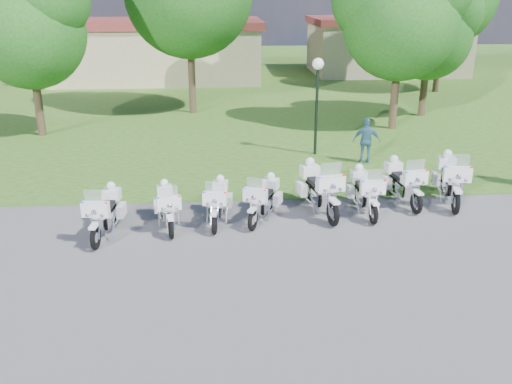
{
  "coord_description": "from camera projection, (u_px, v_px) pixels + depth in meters",
  "views": [
    {
      "loc": [
        -2.03,
        -13.65,
        6.37
      ],
      "look_at": [
        -0.97,
        1.2,
        0.95
      ],
      "focal_mm": 40.0,
      "sensor_mm": 36.0,
      "label": 1
    }
  ],
  "objects": [
    {
      "name": "motorcycle_1",
      "position": [
        167.0,
        206.0,
        15.81
      ],
      "size": [
        0.91,
        2.11,
        1.42
      ],
      "rotation": [
        0.0,
        0.0,
        3.31
      ],
      "color": "black",
      "rests_on": "ground"
    },
    {
      "name": "building_east",
      "position": [
        386.0,
        45.0,
        43.26
      ],
      "size": [
        11.44,
        7.28,
        4.1
      ],
      "color": "tan",
      "rests_on": "ground"
    },
    {
      "name": "bystander_c",
      "position": [
        366.0,
        141.0,
        21.37
      ],
      "size": [
        1.07,
        0.59,
        1.72
      ],
      "primitive_type": "imported",
      "rotation": [
        0.0,
        0.0,
        2.96
      ],
      "color": "#386A86",
      "rests_on": "ground"
    },
    {
      "name": "motorcycle_4",
      "position": [
        319.0,
        188.0,
        16.78
      ],
      "size": [
        1.18,
        2.6,
        1.76
      ],
      "rotation": [
        0.0,
        0.0,
        3.34
      ],
      "color": "black",
      "rests_on": "ground"
    },
    {
      "name": "tree_2",
      "position": [
        400.0,
        11.0,
        25.08
      ],
      "size": [
        5.99,
        5.11,
        7.99
      ],
      "color": "#38281C",
      "rests_on": "ground"
    },
    {
      "name": "building_west",
      "position": [
        158.0,
        50.0,
        40.24
      ],
      "size": [
        14.56,
        8.32,
        4.1
      ],
      "color": "tan",
      "rests_on": "ground"
    },
    {
      "name": "motorcycle_6",
      "position": [
        403.0,
        182.0,
        17.56
      ],
      "size": [
        0.96,
        2.37,
        1.59
      ],
      "rotation": [
        0.0,
        0.0,
        3.27
      ],
      "color": "black",
      "rests_on": "ground"
    },
    {
      "name": "tree_3",
      "position": [
        429.0,
        29.0,
        28.07
      ],
      "size": [
        4.93,
        4.2,
        6.57
      ],
      "color": "#38281C",
      "rests_on": "ground"
    },
    {
      "name": "motorcycle_0",
      "position": [
        105.0,
        212.0,
        15.28
      ],
      "size": [
        0.9,
        2.27,
        1.53
      ],
      "rotation": [
        0.0,
        0.0,
        3.03
      ],
      "color": "black",
      "rests_on": "ground"
    },
    {
      "name": "tree_0",
      "position": [
        27.0,
        21.0,
        24.01
      ],
      "size": [
        5.58,
        4.76,
        7.44
      ],
      "color": "#38281C",
      "rests_on": "ground"
    },
    {
      "name": "ground",
      "position": [
        296.0,
        240.0,
        15.11
      ],
      "size": [
        100.0,
        100.0,
        0.0
      ],
      "primitive_type": "plane",
      "color": "#58595E",
      "rests_on": "ground"
    },
    {
      "name": "motorcycle_7",
      "position": [
        450.0,
        179.0,
        17.61
      ],
      "size": [
        1.19,
        2.59,
        1.76
      ],
      "rotation": [
        0.0,
        0.0,
        2.94
      ],
      "color": "black",
      "rests_on": "ground"
    },
    {
      "name": "motorcycle_5",
      "position": [
        365.0,
        191.0,
        16.82
      ],
      "size": [
        0.78,
        2.3,
        1.55
      ],
      "rotation": [
        0.0,
        0.0,
        3.17
      ],
      "color": "black",
      "rests_on": "ground"
    },
    {
      "name": "motorcycle_3",
      "position": [
        263.0,
        199.0,
        16.31
      ],
      "size": [
        1.25,
        2.04,
        1.46
      ],
      "rotation": [
        0.0,
        0.0,
        2.73
      ],
      "color": "black",
      "rests_on": "ground"
    },
    {
      "name": "lamp_post",
      "position": [
        317.0,
        82.0,
        21.79
      ],
      "size": [
        0.44,
        0.44,
        3.78
      ],
      "color": "black",
      "rests_on": "ground"
    },
    {
      "name": "motorcycle_2",
      "position": [
        218.0,
        201.0,
        16.13
      ],
      "size": [
        0.86,
        2.14,
        1.44
      ],
      "rotation": [
        0.0,
        0.0,
        3.02
      ],
      "color": "black",
      "rests_on": "ground"
    },
    {
      "name": "grass_lawn",
      "position": [
        244.0,
        80.0,
        40.41
      ],
      "size": [
        100.0,
        48.0,
        0.01
      ],
      "primitive_type": "cube",
      "color": "#305D1D",
      "rests_on": "ground"
    }
  ]
}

